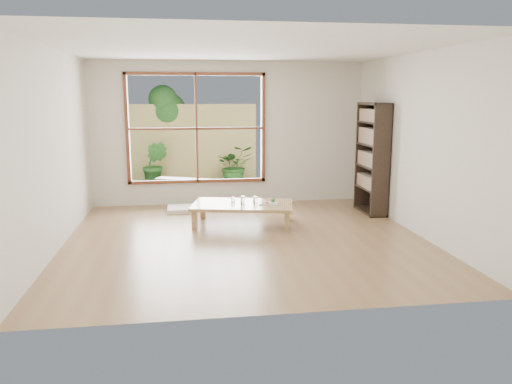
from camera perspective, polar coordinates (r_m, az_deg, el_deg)
ground at (r=7.09m, az=-1.13°, el=-5.36°), size 5.00×5.00×0.00m
low_table at (r=7.78m, az=-1.52°, el=-1.61°), size 1.70×1.18×0.34m
floor_cushion at (r=8.85m, az=-8.44°, el=-1.91°), size 0.51×0.51×0.07m
bookshelf at (r=8.72m, az=13.14°, el=3.75°), size 0.30×0.84×1.88m
glass_tall at (r=7.71m, az=-1.53°, el=-0.94°), size 0.07×0.07×0.13m
glass_mid at (r=7.81m, az=-0.08°, el=-0.88°), size 0.07×0.07×0.10m
glass_short at (r=7.91m, az=-1.55°, el=-0.80°), size 0.06×0.06×0.08m
glass_small at (r=7.87m, az=-2.64°, el=-0.88°), size 0.06×0.06×0.08m
food_tray at (r=7.74m, az=1.56°, el=-1.22°), size 0.33×0.28×0.09m
deck at (r=10.50m, az=-6.82°, el=-0.02°), size 2.80×2.00×0.05m
garden_bench at (r=10.05m, az=-8.43°, el=1.19°), size 1.10×0.73×0.34m
bamboo_fence at (r=11.36m, az=-7.07°, el=5.40°), size 2.80×0.06×1.80m
shrub_right at (r=11.08m, az=-2.45°, el=3.08°), size 0.87×0.78×0.88m
shrub_left at (r=11.05m, az=-11.48°, el=3.12°), size 0.64×0.56×0.99m
garden_tree at (r=11.62m, az=-10.57°, el=9.01°), size 1.04×0.85×2.22m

